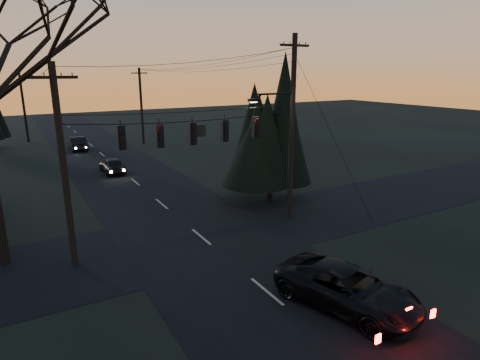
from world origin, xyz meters
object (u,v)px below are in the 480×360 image
utility_pole_far_r (144,144)px  utility_pole_far_l (29,142)px  utility_pole_right (289,218)px  suv_near (347,288)px  utility_pole_left (75,265)px  sedan_oncoming_a (112,165)px  evergreen_right (271,127)px  sedan_oncoming_b (77,143)px

utility_pole_far_r → utility_pole_far_l: utility_pole_far_r is taller
utility_pole_right → suv_near: bearing=-113.6°
suv_near → utility_pole_left: bearing=117.9°
utility_pole_far_l → sedan_oncoming_a: size_ratio=2.12×
evergreen_right → sedan_oncoming_a: size_ratio=2.21×
suv_near → utility_pole_far_r: bearing=68.4°
evergreen_right → suv_near: evergreen_right is taller
utility_pole_right → sedan_oncoming_b: (-7.20, 27.75, 0.71)m
evergreen_right → sedan_oncoming_a: (-7.11, 12.64, -4.13)m
utility_pole_left → sedan_oncoming_a: bearing=71.8°
utility_pole_far_l → sedan_oncoming_b: bearing=-62.5°
suv_near → evergreen_right: bearing=53.0°
sedan_oncoming_a → evergreen_right: bearing=118.1°
utility_pole_right → suv_near: 9.01m
utility_pole_far_l → sedan_oncoming_a: (5.20, -20.16, 0.64)m
utility_pole_far_r → utility_pole_far_l: bearing=145.2°
evergreen_right → suv_near: 12.90m
utility_pole_far_r → evergreen_right: 25.27m
utility_pole_far_l → sedan_oncoming_b: size_ratio=1.86×
utility_pole_left → utility_pole_far_l: size_ratio=1.06×
utility_pole_far_l → suv_near: bearing=-79.9°
evergreen_right → utility_pole_far_r: bearing=91.9°
utility_pole_far_r → sedan_oncoming_a: (-6.30, -12.16, 0.64)m
sedan_oncoming_a → sedan_oncoming_b: (-0.90, 11.91, 0.06)m
sedan_oncoming_b → utility_pole_far_r: bearing=-177.2°
utility_pole_right → suv_near: size_ratio=1.92×
utility_pole_left → utility_pole_far_l: 36.00m
utility_pole_left → sedan_oncoming_b: utility_pole_left is taller
utility_pole_right → utility_pole_left: 11.50m
utility_pole_right → suv_near: (-3.60, -8.23, 0.72)m
suv_near → sedan_oncoming_b: suv_near is taller
utility_pole_left → evergreen_right: evergreen_right is taller
utility_pole_left → evergreen_right: bearing=14.6°
sedan_oncoming_a → utility_pole_right: bearing=110.4°
suv_near → sedan_oncoming_b: bearing=79.8°
utility_pole_right → sedan_oncoming_b: 28.68m
utility_pole_left → suv_near: utility_pole_left is taller
suv_near → sedan_oncoming_b: (-3.61, 35.98, -0.02)m
utility_pole_far_r → sedan_oncoming_a: utility_pole_far_r is taller
sedan_oncoming_a → utility_pole_far_r: bearing=-118.7°
evergreen_right → utility_pole_left: bearing=-165.4°
sedan_oncoming_a → utility_pole_far_l: bearing=-76.8°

